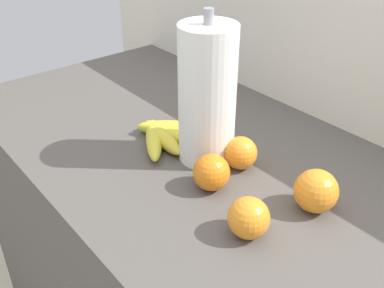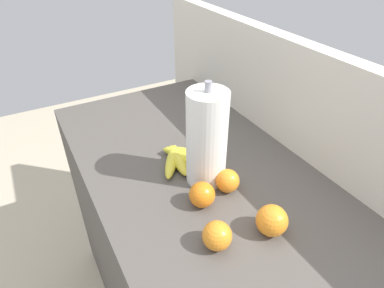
% 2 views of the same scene
% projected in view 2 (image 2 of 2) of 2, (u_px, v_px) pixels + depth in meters
% --- Properties ---
extents(wall_back, '(2.37, 0.06, 1.30)m').
position_uv_depth(wall_back, '(340.00, 259.00, 1.12)').
color(wall_back, silver).
rests_on(wall_back, ground).
extents(banana_bunch, '(0.18, 0.21, 0.04)m').
position_uv_depth(banana_bunch, '(181.00, 158.00, 1.08)').
color(banana_bunch, gold).
rests_on(banana_bunch, counter).
extents(orange_center, '(0.07, 0.07, 0.07)m').
position_uv_depth(orange_center, '(217.00, 236.00, 0.79)').
color(orange_center, orange).
rests_on(orange_center, counter).
extents(orange_far_right, '(0.07, 0.07, 0.07)m').
position_uv_depth(orange_far_right, '(202.00, 195.00, 0.91)').
color(orange_far_right, orange).
rests_on(orange_far_right, counter).
extents(orange_back_left, '(0.08, 0.08, 0.08)m').
position_uv_depth(orange_back_left, '(272.00, 220.00, 0.83)').
color(orange_back_left, orange).
rests_on(orange_back_left, counter).
extents(orange_back_right, '(0.07, 0.07, 0.07)m').
position_uv_depth(orange_back_right, '(228.00, 181.00, 0.96)').
color(orange_back_right, orange).
rests_on(orange_back_right, counter).
extents(paper_towel_roll, '(0.12, 0.12, 0.32)m').
position_uv_depth(paper_towel_roll, '(207.00, 139.00, 0.94)').
color(paper_towel_roll, white).
rests_on(paper_towel_roll, counter).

